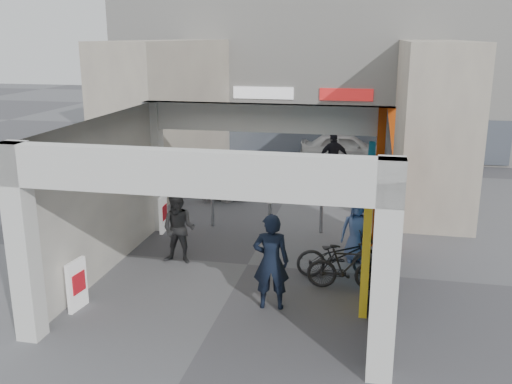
% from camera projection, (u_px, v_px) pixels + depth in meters
% --- Properties ---
extents(ground, '(90.00, 90.00, 0.00)m').
position_uv_depth(ground, '(248.00, 265.00, 13.28)').
color(ground, '#5C5C61').
rests_on(ground, ground).
extents(arcade_canopy, '(6.40, 6.45, 6.40)m').
position_uv_depth(arcade_canopy, '(264.00, 178.00, 11.79)').
color(arcade_canopy, silver).
rests_on(arcade_canopy, ground).
extents(far_building, '(18.00, 4.08, 8.00)m').
position_uv_depth(far_building, '(316.00, 63.00, 25.43)').
color(far_building, white).
rests_on(far_building, ground).
extents(plaza_bldg_left, '(2.00, 9.00, 5.00)m').
position_uv_depth(plaza_bldg_left, '(172.00, 112.00, 20.59)').
color(plaza_bldg_left, '#BEB49D').
rests_on(plaza_bldg_left, ground).
extents(plaza_bldg_right, '(2.00, 9.00, 5.00)m').
position_uv_depth(plaza_bldg_right, '(430.00, 119.00, 18.81)').
color(plaza_bldg_right, '#BEB49D').
rests_on(plaza_bldg_right, ground).
extents(bollard_left, '(0.09, 0.09, 0.97)m').
position_uv_depth(bollard_left, '(212.00, 209.00, 15.86)').
color(bollard_left, '#92959A').
rests_on(bollard_left, ground).
extents(bollard_center, '(0.09, 0.09, 0.84)m').
position_uv_depth(bollard_center, '(270.00, 218.00, 15.33)').
color(bollard_center, '#92959A').
rests_on(bollard_center, ground).
extents(bollard_right, '(0.09, 0.09, 0.98)m').
position_uv_depth(bollard_right, '(321.00, 215.00, 15.32)').
color(bollard_right, '#92959A').
rests_on(bollard_right, ground).
extents(advert_board_near, '(0.16, 0.56, 1.00)m').
position_uv_depth(advert_board_near, '(77.00, 285.00, 11.02)').
color(advert_board_near, white).
rests_on(advert_board_near, ground).
extents(advert_board_far, '(0.14, 0.55, 1.00)m').
position_uv_depth(advert_board_far, '(163.00, 214.00, 15.40)').
color(advert_board_far, white).
rests_on(advert_board_far, ground).
extents(cafe_set, '(1.33, 1.08, 0.81)m').
position_uv_depth(cafe_set, '(226.00, 191.00, 18.52)').
color(cafe_set, '#9D9DA2').
rests_on(cafe_set, ground).
extents(produce_stand, '(1.29, 0.70, 0.85)m').
position_uv_depth(produce_stand, '(230.00, 188.00, 18.60)').
color(produce_stand, black).
rests_on(produce_stand, ground).
extents(crate_stack, '(0.54, 0.49, 0.56)m').
position_uv_depth(crate_stack, '(309.00, 182.00, 19.68)').
color(crate_stack, '#195618').
rests_on(crate_stack, ground).
extents(border_collie, '(0.21, 0.42, 0.58)m').
position_uv_depth(border_collie, '(271.00, 259.00, 13.02)').
color(border_collie, black).
rests_on(border_collie, ground).
extents(man_with_dog, '(0.75, 0.54, 1.92)m').
position_uv_depth(man_with_dog, '(271.00, 262.00, 10.96)').
color(man_with_dog, black).
rests_on(man_with_dog, ground).
extents(man_back_turned, '(0.82, 0.64, 1.66)m').
position_uv_depth(man_back_turned, '(179.00, 229.00, 13.20)').
color(man_back_turned, '#424244').
rests_on(man_back_turned, ground).
extents(man_elderly, '(0.79, 0.56, 1.52)m').
position_uv_depth(man_elderly, '(357.00, 230.00, 13.33)').
color(man_elderly, '#51699F').
rests_on(man_elderly, ground).
extents(man_crates, '(1.18, 0.80, 1.87)m').
position_uv_depth(man_crates, '(334.00, 158.00, 20.30)').
color(man_crates, black).
rests_on(man_crates, ground).
extents(bicycle_front, '(1.96, 1.07, 0.98)m').
position_uv_depth(bicycle_front, '(339.00, 255.00, 12.52)').
color(bicycle_front, black).
rests_on(bicycle_front, ground).
extents(bicycle_rear, '(1.65, 0.57, 0.97)m').
position_uv_depth(bicycle_rear, '(346.00, 267.00, 11.89)').
color(bicycle_rear, black).
rests_on(bicycle_rear, ground).
extents(white_van, '(3.92, 1.87, 1.29)m').
position_uv_depth(white_van, '(346.00, 148.00, 23.65)').
color(white_van, silver).
rests_on(white_van, ground).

